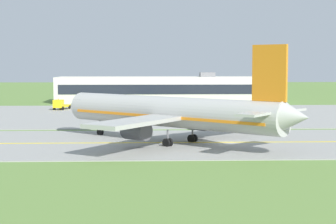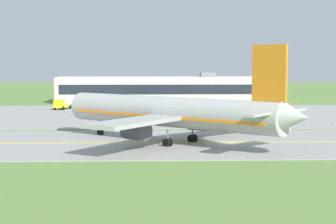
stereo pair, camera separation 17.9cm
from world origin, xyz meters
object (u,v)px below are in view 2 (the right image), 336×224
object	(u,v)px
service_truck_baggage	(61,105)
service_truck_catering	(189,104)
service_truck_fuel	(148,109)
airplane_lead	(171,112)

from	to	relation	value
service_truck_baggage	service_truck_catering	distance (m)	29.07
service_truck_baggage	service_truck_fuel	world-z (taller)	service_truck_fuel
airplane_lead	service_truck_baggage	xyz separation A→B (m)	(-22.83, 56.17, -2.95)
service_truck_fuel	airplane_lead	bearing A→B (deg)	-85.53
airplane_lead	service_truck_baggage	world-z (taller)	airplane_lead
service_truck_baggage	service_truck_catering	world-z (taller)	service_truck_catering
airplane_lead	service_truck_catering	bearing A→B (deg)	83.47
service_truck_catering	service_truck_baggage	bearing A→B (deg)	174.58
service_truck_catering	service_truck_fuel	bearing A→B (deg)	-122.97
service_truck_baggage	service_truck_fuel	bearing A→B (deg)	-40.54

